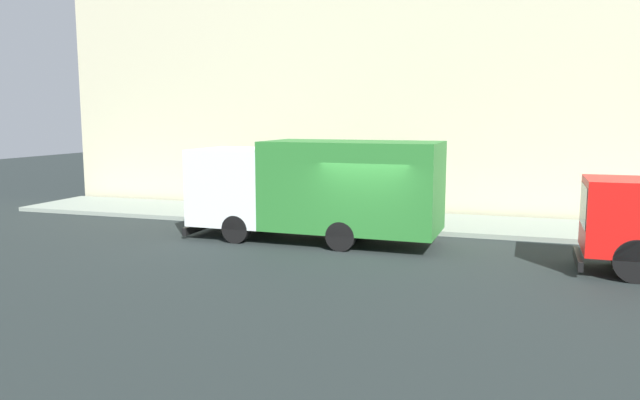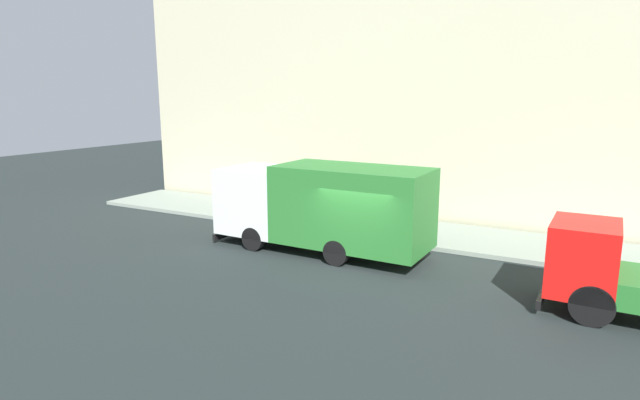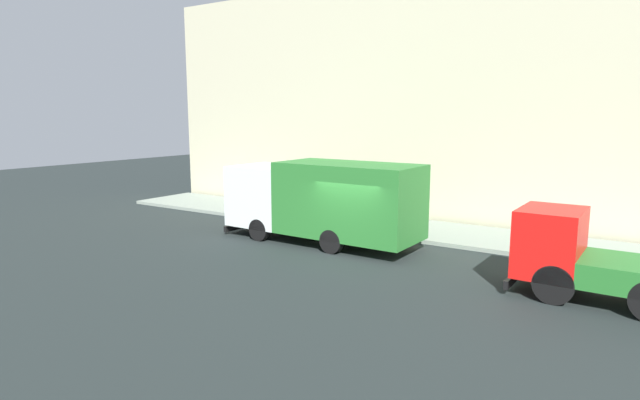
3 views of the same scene
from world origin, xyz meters
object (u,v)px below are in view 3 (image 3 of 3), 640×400
object	(u,v)px
large_utility_truck	(322,199)
pedestrian_standing	(311,195)
pedestrian_walking	(333,198)
street_sign_post	(350,191)
small_flatbed_truck	(594,259)

from	to	relation	value
large_utility_truck	pedestrian_standing	distance (m)	5.12
pedestrian_walking	street_sign_post	world-z (taller)	street_sign_post
large_utility_truck	street_sign_post	bearing A→B (deg)	5.12
pedestrian_walking	pedestrian_standing	world-z (taller)	pedestrian_standing
large_utility_truck	pedestrian_walking	xyz separation A→B (m)	(3.81, 1.90, -0.64)
pedestrian_standing	pedestrian_walking	bearing A→B (deg)	-136.95
large_utility_truck	small_flatbed_truck	size ratio (longest dim) A/B	1.53
pedestrian_walking	street_sign_post	xyz separation A→B (m)	(-1.48, -1.75, 0.65)
pedestrian_standing	large_utility_truck	bearing A→B (deg)	178.92
small_flatbed_truck	large_utility_truck	bearing A→B (deg)	82.76
small_flatbed_truck	street_sign_post	xyz separation A→B (m)	(3.70, 9.35, 0.59)
pedestrian_walking	street_sign_post	distance (m)	2.38
large_utility_truck	pedestrian_walking	bearing A→B (deg)	27.96
small_flatbed_truck	pedestrian_standing	world-z (taller)	small_flatbed_truck
small_flatbed_truck	pedestrian_walking	distance (m)	12.25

